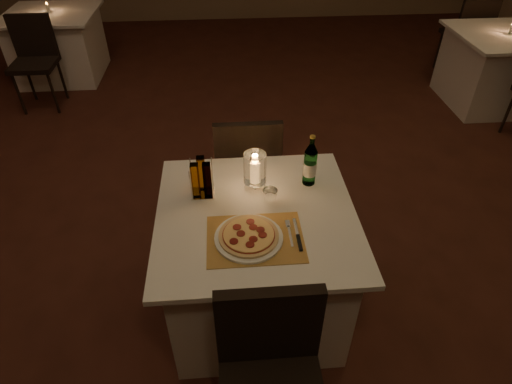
{
  "coord_description": "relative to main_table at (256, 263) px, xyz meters",
  "views": [
    {
      "loc": [
        -0.18,
        -2.23,
        2.16
      ],
      "look_at": [
        -0.05,
        -0.62,
        0.86
      ],
      "focal_mm": 30.0,
      "sensor_mm": 36.0,
      "label": 1
    }
  ],
  "objects": [
    {
      "name": "fork",
      "position": [
        0.14,
        -0.15,
        0.37
      ],
      "size": [
        0.02,
        0.18,
        0.0
      ],
      "color": "silver",
      "rests_on": "placemat"
    },
    {
      "name": "neighbor_chair_la",
      "position": [
        -2.04,
        2.84,
        0.18
      ],
      "size": [
        0.42,
        0.42,
        0.9
      ],
      "color": "black",
      "rests_on": "ground"
    },
    {
      "name": "neighbor_chair_rb",
      "position": [
        2.71,
        3.17,
        0.18
      ],
      "size": [
        0.42,
        0.42,
        0.9
      ],
      "color": "black",
      "rests_on": "ground"
    },
    {
      "name": "knife",
      "position": [
        0.18,
        -0.21,
        0.37
      ],
      "size": [
        0.02,
        0.22,
        0.01
      ],
      "color": "black",
      "rests_on": "placemat"
    },
    {
      "name": "chair_near",
      "position": [
        0.0,
        -0.71,
        0.18
      ],
      "size": [
        0.42,
        0.42,
        0.9
      ],
      "color": "black",
      "rests_on": "ground"
    },
    {
      "name": "tumbler",
      "position": [
        0.08,
        0.08,
        0.4
      ],
      "size": [
        0.08,
        0.08,
        0.08
      ],
      "primitive_type": null,
      "color": "white",
      "rests_on": "main_table"
    },
    {
      "name": "cruet_caddy",
      "position": [
        -0.27,
        0.17,
        0.46
      ],
      "size": [
        0.12,
        0.12,
        0.21
      ],
      "color": "white",
      "rests_on": "main_table"
    },
    {
      "name": "hurricane_candle",
      "position": [
        0.01,
        0.19,
        0.5
      ],
      "size": [
        0.12,
        0.12,
        0.23
      ],
      "color": "white",
      "rests_on": "main_table"
    },
    {
      "name": "water_bottle",
      "position": [
        0.3,
        0.23,
        0.49
      ],
      "size": [
        0.07,
        0.07,
        0.3
      ],
      "color": "#5EAF65",
      "rests_on": "main_table"
    },
    {
      "name": "floor",
      "position": [
        0.05,
        0.64,
        -0.38
      ],
      "size": [
        8.0,
        10.0,
        0.02
      ],
      "primitive_type": "cube",
      "color": "#492017",
      "rests_on": "ground"
    },
    {
      "name": "neighbor_candle_right",
      "position": [
        2.71,
        2.46,
        0.41
      ],
      "size": [
        0.03,
        0.03,
        0.11
      ],
      "color": "white",
      "rests_on": "neighbor_table_right"
    },
    {
      "name": "plate",
      "position": [
        -0.05,
        -0.18,
        0.38
      ],
      "size": [
        0.32,
        0.32,
        0.01
      ],
      "primitive_type": "cylinder",
      "color": "white",
      "rests_on": "placemat"
    },
    {
      "name": "chair_far",
      "position": [
        -0.0,
        0.71,
        0.18
      ],
      "size": [
        0.42,
        0.42,
        0.9
      ],
      "color": "black",
      "rests_on": "ground"
    },
    {
      "name": "placemat",
      "position": [
        -0.02,
        -0.18,
        0.37
      ],
      "size": [
        0.45,
        0.34,
        0.0
      ],
      "primitive_type": "cube",
      "color": "#B1823D",
      "rests_on": "main_table"
    },
    {
      "name": "neighbor_table_left",
      "position": [
        -2.04,
        3.55,
        0.0
      ],
      "size": [
        1.0,
        1.0,
        0.74
      ],
      "color": "white",
      "rests_on": "ground"
    },
    {
      "name": "main_table",
      "position": [
        0.0,
        0.0,
        0.0
      ],
      "size": [
        1.0,
        1.0,
        0.74
      ],
      "color": "white",
      "rests_on": "ground"
    },
    {
      "name": "neighbor_table_right",
      "position": [
        2.71,
        2.46,
        0.0
      ],
      "size": [
        1.0,
        1.0,
        0.74
      ],
      "color": "white",
      "rests_on": "ground"
    },
    {
      "name": "neighbor_candle_left",
      "position": [
        -2.04,
        3.55,
        0.41
      ],
      "size": [
        0.03,
        0.03,
        0.11
      ],
      "color": "white",
      "rests_on": "neighbor_table_left"
    },
    {
      "name": "pizza",
      "position": [
        -0.05,
        -0.18,
        0.39
      ],
      "size": [
        0.28,
        0.28,
        0.02
      ],
      "color": "#D8B77F",
      "rests_on": "plate"
    },
    {
      "name": "neighbor_chair_lb",
      "position": [
        -2.04,
        4.27,
        0.18
      ],
      "size": [
        0.42,
        0.42,
        0.9
      ],
      "color": "black",
      "rests_on": "ground"
    }
  ]
}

